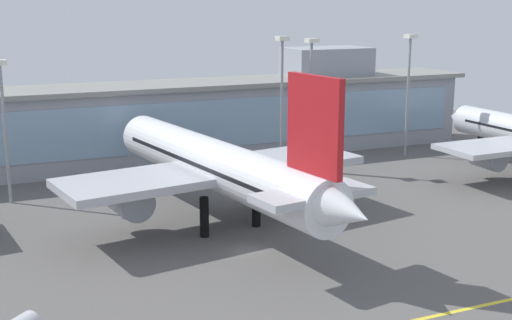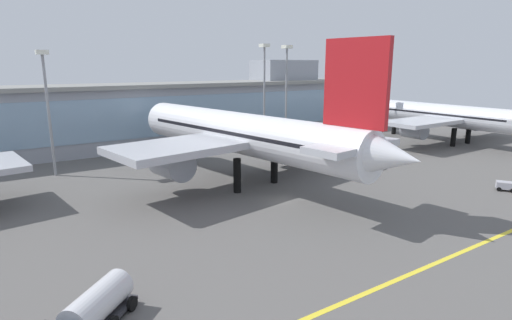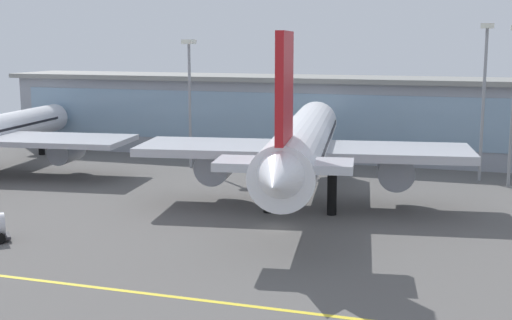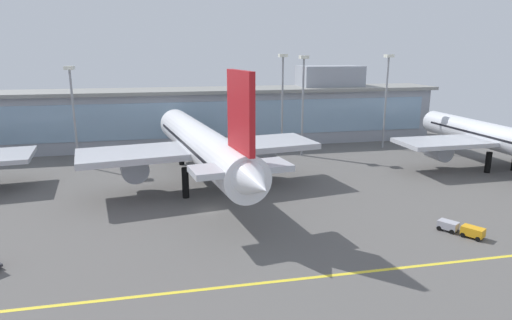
{
  "view_description": "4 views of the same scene",
  "coord_description": "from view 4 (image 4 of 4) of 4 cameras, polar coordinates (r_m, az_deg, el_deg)",
  "views": [
    {
      "loc": [
        -28.52,
        -67.77,
        27.61
      ],
      "look_at": [
        7.15,
        14.32,
        6.92
      ],
      "focal_mm": 48.06,
      "sensor_mm": 36.0,
      "label": 1
    },
    {
      "loc": [
        -31.57,
        -41.86,
        17.74
      ],
      "look_at": [
        -0.28,
        5.84,
        4.54
      ],
      "focal_mm": 28.85,
      "sensor_mm": 36.0,
      "label": 2
    },
    {
      "loc": [
        20.42,
        -69.9,
        19.84
      ],
      "look_at": [
        -3.99,
        5.14,
        6.41
      ],
      "focal_mm": 49.29,
      "sensor_mm": 36.0,
      "label": 3
    },
    {
      "loc": [
        -5.77,
        -61.15,
        22.97
      ],
      "look_at": [
        9.98,
        13.48,
        3.86
      ],
      "focal_mm": 30.78,
      "sensor_mm": 36.0,
      "label": 4
    }
  ],
  "objects": [
    {
      "name": "apron_light_mast_east",
      "position": [
        94.32,
        -22.75,
        7.19
      ],
      "size": [
        1.8,
        1.8,
        20.03
      ],
      "color": "gray",
      "rests_on": "ground"
    },
    {
      "name": "apron_light_mast_west",
      "position": [
        98.93,
        3.47,
        9.23
      ],
      "size": [
        1.8,
        1.8,
        22.21
      ],
      "color": "gray",
      "rests_on": "ground"
    },
    {
      "name": "ground_plane",
      "position": [
        65.58,
        -6.15,
        -6.52
      ],
      "size": [
        180.0,
        180.0,
        0.0
      ],
      "primitive_type": "plane",
      "color": "#5B5956"
    },
    {
      "name": "service_truck_far",
      "position": [
        62.62,
        25.13,
        -8.08
      ],
      "size": [
        4.35,
        5.53,
        1.4
      ],
      "rotation": [
        0.0,
        0.0,
        5.28
      ],
      "color": "black",
      "rests_on": "ground"
    },
    {
      "name": "taxiway_centreline_stripe",
      "position": [
        45.76,
        -3.18,
        -16.08
      ],
      "size": [
        144.0,
        0.5,
        0.01
      ],
      "primitive_type": "cube",
      "color": "yellow",
      "rests_on": "ground"
    },
    {
      "name": "apron_light_mast_far_east",
      "position": [
        97.22,
        6.14,
        9.0
      ],
      "size": [
        1.8,
        1.8,
        21.92
      ],
      "color": "gray",
      "rests_on": "ground"
    },
    {
      "name": "apron_light_mast_centre",
      "position": [
        108.89,
        16.63,
        9.07
      ],
      "size": [
        1.8,
        1.8,
        22.06
      ],
      "color": "gray",
      "rests_on": "ground"
    },
    {
      "name": "terminal_building",
      "position": [
        110.04,
        -7.99,
        5.79
      ],
      "size": [
        127.57,
        14.0,
        19.03
      ],
      "color": "#9399A3",
      "rests_on": "ground"
    },
    {
      "name": "airliner_near_right",
      "position": [
        73.48,
        -7.04,
        1.87
      ],
      "size": [
        40.64,
        55.9,
        20.7
      ],
      "rotation": [
        0.0,
        0.0,
        1.73
      ],
      "color": "black",
      "rests_on": "ground"
    },
    {
      "name": "airliner_far_right",
      "position": [
        98.71,
        28.51,
        2.57
      ],
      "size": [
        39.5,
        48.03,
        17.0
      ],
      "rotation": [
        0.0,
        0.0,
        1.59
      ],
      "color": "black",
      "rests_on": "ground"
    }
  ]
}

